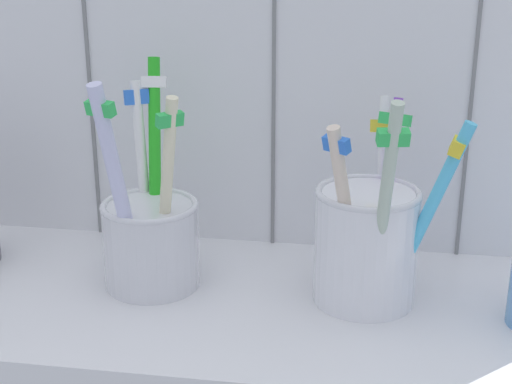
{
  "coord_description": "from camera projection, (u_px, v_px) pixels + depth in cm",
  "views": [
    {
      "loc": [
        8.14,
        -50.55,
        29.06
      ],
      "look_at": [
        0.0,
        1.43,
        10.16
      ],
      "focal_mm": 53.09,
      "sensor_mm": 36.0,
      "label": 1
    }
  ],
  "objects": [
    {
      "name": "toothbrush_cup_right",
      "position": [
        368.0,
        240.0,
        0.56
      ],
      "size": [
        10.83,
        13.31,
        16.73
      ],
      "color": "white",
      "rests_on": "counter_slab"
    },
    {
      "name": "tile_wall_back",
      "position": [
        276.0,
        6.0,
        0.62
      ],
      "size": [
        64.0,
        2.2,
        45.0
      ],
      "color": "white",
      "rests_on": "ground"
    },
    {
      "name": "toothbrush_cup_left",
      "position": [
        150.0,
        233.0,
        0.58
      ],
      "size": [
        7.51,
        11.59,
        17.12
      ],
      "color": "silver",
      "rests_on": "counter_slab"
    },
    {
      "name": "counter_slab",
      "position": [
        253.0,
        311.0,
        0.58
      ],
      "size": [
        64.0,
        22.0,
        2.0
      ],
      "primitive_type": "cube",
      "color": "silver",
      "rests_on": "ground"
    }
  ]
}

